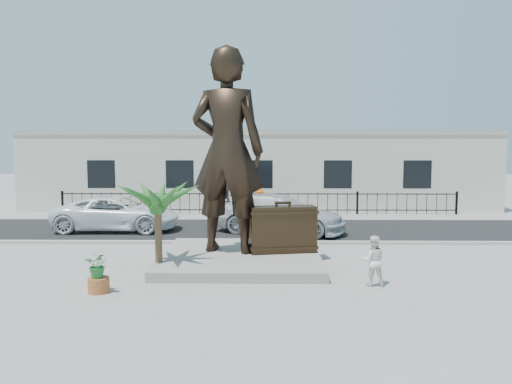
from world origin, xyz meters
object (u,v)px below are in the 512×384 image
at_px(tourist, 373,261).
at_px(statue, 227,151).
at_px(car_white, 117,213).
at_px(suitcase, 283,229).

bearing_deg(tourist, statue, -30.38).
xyz_separation_m(tourist, car_white, (-9.69, 8.71, 0.08)).
bearing_deg(suitcase, tourist, -60.59).
bearing_deg(statue, tourist, 157.32).
relative_size(tourist, car_white, 0.25).
bearing_deg(tourist, car_white, -37.10).
height_order(statue, suitcase, statue).
bearing_deg(car_white, tourist, -132.00).
relative_size(suitcase, tourist, 1.57).
bearing_deg(suitcase, car_white, 131.52).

